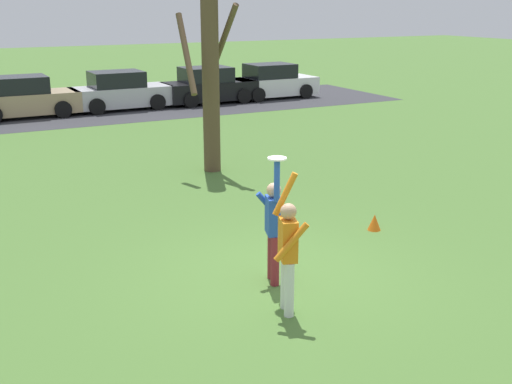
{
  "coord_description": "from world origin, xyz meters",
  "views": [
    {
      "loc": [
        -4.66,
        -8.22,
        4.3
      ],
      "look_at": [
        -0.34,
        0.19,
        1.45
      ],
      "focal_mm": 44.08,
      "sensor_mm": 36.0,
      "label": 1
    }
  ],
  "objects_px": {
    "person_defender": "(288,249)",
    "parked_car_black": "(208,87)",
    "parked_car_white": "(272,82)",
    "field_cone_orange": "(374,222)",
    "bare_tree_tall": "(211,77)",
    "parked_car_silver": "(120,92)",
    "parked_car_tan": "(23,98)",
    "person_catcher": "(274,224)",
    "frisbee_disc": "(277,158)"
  },
  "relations": [
    {
      "from": "person_defender",
      "to": "parked_car_black",
      "type": "xyz_separation_m",
      "value": [
        6.81,
        18.88,
        -0.25
      ]
    },
    {
      "from": "parked_car_white",
      "to": "field_cone_orange",
      "type": "xyz_separation_m",
      "value": [
        -6.84,
        -16.78,
        -0.57
      ]
    },
    {
      "from": "bare_tree_tall",
      "to": "parked_car_silver",
      "type": "bearing_deg",
      "value": 87.07
    },
    {
      "from": "person_defender",
      "to": "bare_tree_tall",
      "type": "height_order",
      "value": "bare_tree_tall"
    },
    {
      "from": "parked_car_tan",
      "to": "parked_car_white",
      "type": "relative_size",
      "value": 1.0
    },
    {
      "from": "parked_car_tan",
      "to": "parked_car_black",
      "type": "bearing_deg",
      "value": -0.7
    },
    {
      "from": "parked_car_silver",
      "to": "field_cone_orange",
      "type": "bearing_deg",
      "value": -89.61
    },
    {
      "from": "person_catcher",
      "to": "parked_car_silver",
      "type": "relative_size",
      "value": 0.5
    },
    {
      "from": "person_defender",
      "to": "field_cone_orange",
      "type": "distance_m",
      "value": 4.0
    },
    {
      "from": "parked_car_black",
      "to": "parked_car_tan",
      "type": "bearing_deg",
      "value": 179.3
    },
    {
      "from": "person_defender",
      "to": "parked_car_tan",
      "type": "relative_size",
      "value": 0.49
    },
    {
      "from": "person_defender",
      "to": "frisbee_disc",
      "type": "bearing_deg",
      "value": 0.0
    },
    {
      "from": "person_defender",
      "to": "parked_car_tan",
      "type": "distance_m",
      "value": 18.86
    },
    {
      "from": "person_defender",
      "to": "bare_tree_tall",
      "type": "xyz_separation_m",
      "value": [
        2.25,
        7.92,
        1.48
      ]
    },
    {
      "from": "parked_car_black",
      "to": "field_cone_orange",
      "type": "xyz_separation_m",
      "value": [
        -3.56,
        -16.7,
        -0.57
      ]
    },
    {
      "from": "parked_car_white",
      "to": "bare_tree_tall",
      "type": "bearing_deg",
      "value": -126.4
    },
    {
      "from": "parked_car_black",
      "to": "parked_car_silver",
      "type": "bearing_deg",
      "value": 178.12
    },
    {
      "from": "person_defender",
      "to": "parked_car_black",
      "type": "relative_size",
      "value": 0.49
    },
    {
      "from": "frisbee_disc",
      "to": "bare_tree_tall",
      "type": "xyz_separation_m",
      "value": [
        2.0,
        7.14,
        0.37
      ]
    },
    {
      "from": "parked_car_tan",
      "to": "field_cone_orange",
      "type": "xyz_separation_m",
      "value": [
        4.31,
        -16.64,
        -0.57
      ]
    },
    {
      "from": "parked_car_white",
      "to": "bare_tree_tall",
      "type": "height_order",
      "value": "bare_tree_tall"
    },
    {
      "from": "person_defender",
      "to": "parked_car_silver",
      "type": "relative_size",
      "value": 0.49
    },
    {
      "from": "parked_car_silver",
      "to": "parked_car_black",
      "type": "bearing_deg",
      "value": -1.88
    },
    {
      "from": "parked_car_black",
      "to": "parked_car_white",
      "type": "xyz_separation_m",
      "value": [
        3.27,
        0.08,
        0.0
      ]
    },
    {
      "from": "frisbee_disc",
      "to": "parked_car_silver",
      "type": "relative_size",
      "value": 0.07
    },
    {
      "from": "person_catcher",
      "to": "field_cone_orange",
      "type": "distance_m",
      "value": 3.26
    },
    {
      "from": "bare_tree_tall",
      "to": "frisbee_disc",
      "type": "bearing_deg",
      "value": -105.65
    },
    {
      "from": "field_cone_orange",
      "to": "person_defender",
      "type": "bearing_deg",
      "value": -145.99
    },
    {
      "from": "person_defender",
      "to": "parked_car_white",
      "type": "distance_m",
      "value": 21.48
    },
    {
      "from": "parked_car_silver",
      "to": "parked_car_white",
      "type": "distance_m",
      "value": 7.26
    },
    {
      "from": "person_catcher",
      "to": "frisbee_disc",
      "type": "height_order",
      "value": "frisbee_disc"
    },
    {
      "from": "person_catcher",
      "to": "person_defender",
      "type": "height_order",
      "value": "person_catcher"
    },
    {
      "from": "parked_car_white",
      "to": "person_defender",
      "type": "bearing_deg",
      "value": -119.06
    },
    {
      "from": "parked_car_silver",
      "to": "field_cone_orange",
      "type": "relative_size",
      "value": 12.92
    },
    {
      "from": "person_catcher",
      "to": "frisbee_disc",
      "type": "bearing_deg",
      "value": 0.0
    },
    {
      "from": "parked_car_tan",
      "to": "bare_tree_tall",
      "type": "distance_m",
      "value": 11.54
    },
    {
      "from": "parked_car_white",
      "to": "field_cone_orange",
      "type": "distance_m",
      "value": 18.13
    },
    {
      "from": "bare_tree_tall",
      "to": "field_cone_orange",
      "type": "distance_m",
      "value": 6.26
    },
    {
      "from": "parked_car_white",
      "to": "field_cone_orange",
      "type": "relative_size",
      "value": 12.92
    },
    {
      "from": "parked_car_silver",
      "to": "field_cone_orange",
      "type": "xyz_separation_m",
      "value": [
        0.43,
        -16.75,
        -0.57
      ]
    },
    {
      "from": "parked_car_black",
      "to": "person_catcher",
      "type": "bearing_deg",
      "value": -111.02
    },
    {
      "from": "person_catcher",
      "to": "parked_car_black",
      "type": "xyz_separation_m",
      "value": [
        6.49,
        17.89,
        -0.25
      ]
    },
    {
      "from": "person_catcher",
      "to": "field_cone_orange",
      "type": "bearing_deg",
      "value": 129.85
    },
    {
      "from": "person_catcher",
      "to": "parked_car_tan",
      "type": "relative_size",
      "value": 0.5
    },
    {
      "from": "parked_car_silver",
      "to": "parked_car_white",
      "type": "relative_size",
      "value": 1.0
    },
    {
      "from": "frisbee_disc",
      "to": "parked_car_black",
      "type": "height_order",
      "value": "frisbee_disc"
    },
    {
      "from": "parked_car_silver",
      "to": "frisbee_disc",
      "type": "bearing_deg",
      "value": -99.11
    },
    {
      "from": "person_catcher",
      "to": "frisbee_disc",
      "type": "relative_size",
      "value": 7.2
    },
    {
      "from": "person_defender",
      "to": "parked_car_tan",
      "type": "height_order",
      "value": "person_defender"
    },
    {
      "from": "frisbee_disc",
      "to": "field_cone_orange",
      "type": "distance_m",
      "value": 3.83
    }
  ]
}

